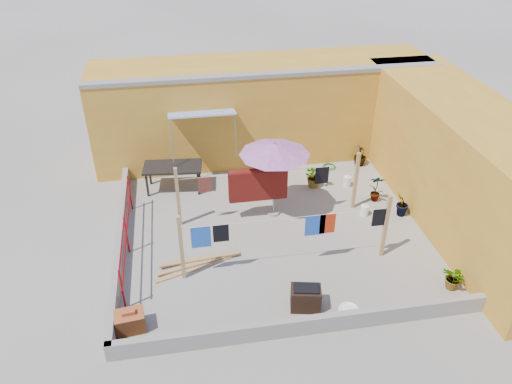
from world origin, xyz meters
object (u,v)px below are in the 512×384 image
(outdoor_table, at_px, (173,168))
(white_basin, at_px, (349,310))
(patio_umbrella, at_px, (275,150))
(brick_stack, at_px, (130,321))
(brazier, at_px, (306,298))
(green_hose, at_px, (329,166))
(plant_back_a, at_px, (315,176))
(water_jug_b, at_px, (364,210))
(water_jug_a, at_px, (347,181))

(outdoor_table, relative_size, white_basin, 3.94)
(patio_umbrella, relative_size, brick_stack, 3.50)
(brick_stack, height_order, brazier, brazier)
(white_basin, xyz_separation_m, green_hose, (1.45, 6.34, -0.01))
(patio_umbrella, xyz_separation_m, plant_back_a, (1.55, 1.28, -1.71))
(water_jug_b, distance_m, green_hose, 2.84)
(water_jug_b, height_order, green_hose, water_jug_b)
(outdoor_table, xyz_separation_m, plant_back_a, (4.31, -0.54, -0.38))
(brick_stack, distance_m, green_hose, 8.67)
(patio_umbrella, xyz_separation_m, water_jug_a, (2.56, 1.10, -1.90))
(water_jug_b, distance_m, plant_back_a, 2.05)
(patio_umbrella, distance_m, white_basin, 4.59)
(patio_umbrella, bearing_deg, water_jug_a, 23.22)
(brazier, bearing_deg, water_jug_a, 61.88)
(green_hose, bearing_deg, plant_back_a, -127.76)
(white_basin, relative_size, water_jug_a, 1.22)
(outdoor_table, bearing_deg, green_hose, 5.63)
(brick_stack, relative_size, water_jug_b, 1.80)
(green_hose, bearing_deg, water_jug_a, -80.78)
(water_jug_a, distance_m, plant_back_a, 1.04)
(brick_stack, relative_size, white_basin, 1.42)
(patio_umbrella, xyz_separation_m, outdoor_table, (-2.75, 1.82, -1.33))
(brick_stack, xyz_separation_m, water_jug_a, (6.41, 4.82, -0.06))
(green_hose, bearing_deg, white_basin, -102.91)
(patio_umbrella, relative_size, brazier, 3.11)
(brick_stack, xyz_separation_m, green_hose, (6.21, 6.05, -0.20))
(brick_stack, relative_size, water_jug_a, 1.74)
(outdoor_table, relative_size, green_hose, 3.96)
(outdoor_table, distance_m, water_jug_a, 5.39)
(water_jug_a, bearing_deg, brick_stack, -143.07)
(brick_stack, distance_m, brazier, 3.83)
(patio_umbrella, distance_m, green_hose, 3.89)
(brazier, distance_m, white_basin, 1.00)
(outdoor_table, height_order, plant_back_a, outdoor_table)
(outdoor_table, bearing_deg, plant_back_a, -7.18)
(outdoor_table, height_order, white_basin, outdoor_table)
(brick_stack, distance_m, water_jug_b, 7.16)
(white_basin, bearing_deg, green_hose, 77.09)
(brazier, distance_m, green_hose, 6.51)
(patio_umbrella, distance_m, outdoor_table, 3.56)
(brick_stack, xyz_separation_m, plant_back_a, (5.40, 5.00, 0.13))
(water_jug_a, xyz_separation_m, plant_back_a, (-1.01, 0.18, 0.19))
(water_jug_a, height_order, water_jug_b, water_jug_a)
(brick_stack, bearing_deg, water_jug_a, 36.93)
(outdoor_table, relative_size, brazier, 2.46)
(brick_stack, bearing_deg, plant_back_a, 42.79)
(plant_back_a, bearing_deg, outdoor_table, 172.82)
(patio_umbrella, xyz_separation_m, green_hose, (2.36, 2.33, -2.04))
(patio_umbrella, xyz_separation_m, water_jug_b, (2.54, -0.51, -1.91))
(patio_umbrella, relative_size, water_jug_b, 6.31)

